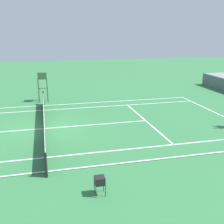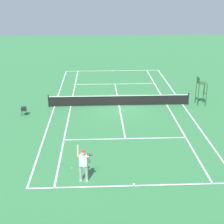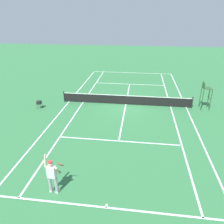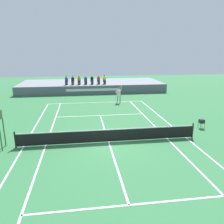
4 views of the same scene
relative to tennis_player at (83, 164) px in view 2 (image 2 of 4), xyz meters
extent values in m
plane|color=#337542|center=(-2.61, -11.27, -0.99)|extent=(80.00, 80.00, 0.00)
cube|color=#337542|center=(-2.61, -11.27, -0.98)|extent=(10.98, 23.78, 0.02)
cube|color=white|center=(-2.61, 0.62, -0.97)|extent=(10.98, 0.10, 0.01)
cube|color=white|center=(-2.61, -23.16, -0.97)|extent=(10.98, 0.10, 0.01)
cube|color=white|center=(-8.10, -11.27, -0.97)|extent=(0.10, 23.78, 0.01)
cube|color=white|center=(2.88, -11.27, -0.97)|extent=(0.10, 23.78, 0.01)
cube|color=white|center=(-6.72, -11.27, -0.97)|extent=(0.10, 23.78, 0.01)
cube|color=white|center=(1.50, -11.27, -0.97)|extent=(0.10, 23.78, 0.01)
cube|color=white|center=(-2.61, -4.87, -0.97)|extent=(8.22, 0.10, 0.01)
cube|color=white|center=(-2.61, -17.67, -0.97)|extent=(8.22, 0.10, 0.01)
cube|color=white|center=(-2.61, -11.27, -0.97)|extent=(0.10, 12.80, 0.01)
cube|color=white|center=(-2.61, 0.52, -0.97)|extent=(0.10, 0.20, 0.01)
cube|color=white|center=(-2.61, -23.06, -0.97)|extent=(0.10, 0.20, 0.01)
cylinder|color=black|center=(-8.55, -11.27, -0.46)|extent=(0.10, 0.10, 1.07)
cylinder|color=black|center=(3.33, -11.27, -0.46)|extent=(0.10, 0.10, 1.07)
cube|color=black|center=(-2.61, -11.27, -0.51)|extent=(11.78, 0.02, 0.84)
cube|color=white|center=(-2.61, -11.27, -0.09)|extent=(11.78, 0.03, 0.06)
cylinder|color=#9E9EA3|center=(0.17, 0.00, -0.53)|extent=(0.15, 0.15, 0.92)
cylinder|color=#9E9EA3|center=(-0.15, 0.03, -0.53)|extent=(0.15, 0.15, 0.92)
cube|color=white|center=(0.16, -0.06, -0.94)|extent=(0.15, 0.29, 0.10)
cube|color=white|center=(-0.16, -0.03, -0.94)|extent=(0.15, 0.29, 0.10)
cube|color=white|center=(0.01, 0.02, 0.23)|extent=(0.42, 0.28, 0.60)
sphere|color=beige|center=(0.01, 0.02, 0.70)|extent=(0.22, 0.22, 0.22)
cylinder|color=red|center=(0.01, 0.02, 0.79)|extent=(0.21, 0.21, 0.06)
cylinder|color=beige|center=(0.26, -0.04, 0.79)|extent=(0.11, 0.22, 0.61)
cylinder|color=beige|center=(-0.26, -0.06, 0.25)|extent=(0.12, 0.33, 0.56)
cylinder|color=black|center=(-0.31, -0.17, 0.12)|extent=(0.06, 0.19, 0.25)
torus|color=red|center=(-0.31, -0.35, 0.38)|extent=(0.32, 0.22, 0.26)
cylinder|color=silver|center=(-0.31, -0.35, 0.38)|extent=(0.29, 0.19, 0.22)
sphere|color=#D1E533|center=(0.72, -1.26, -0.96)|extent=(0.07, 0.07, 0.07)
cylinder|color=#2D562D|center=(-9.96, -11.62, -0.04)|extent=(0.07, 0.07, 1.90)
cylinder|color=#2D562D|center=(-9.96, -10.92, -0.04)|extent=(0.07, 0.07, 1.90)
cylinder|color=#2D562D|center=(-9.26, -11.62, -0.04)|extent=(0.07, 0.07, 1.90)
cylinder|color=#2D562D|center=(-9.26, -10.92, -0.04)|extent=(0.07, 0.07, 1.90)
cube|color=#2D562D|center=(-9.61, -11.27, 0.94)|extent=(0.70, 0.70, 0.06)
cube|color=#2D562D|center=(-9.26, -11.27, 1.21)|extent=(0.06, 0.70, 0.48)
cube|color=#2D562D|center=(-9.92, -11.27, 0.05)|extent=(0.10, 0.70, 0.04)
cube|color=black|center=(5.04, -9.45, -0.43)|extent=(0.36, 0.36, 0.28)
cylinder|color=black|center=(4.87, -9.62, -0.78)|extent=(0.02, 0.02, 0.42)
cylinder|color=black|center=(5.21, -9.62, -0.78)|extent=(0.02, 0.02, 0.42)
cylinder|color=black|center=(4.87, -9.28, -0.78)|extent=(0.02, 0.02, 0.42)
cylinder|color=black|center=(5.21, -9.28, -0.78)|extent=(0.02, 0.02, 0.42)
ellipsoid|color=#D1E533|center=(5.04, -9.45, -0.35)|extent=(0.30, 0.30, 0.12)
camera|label=1|loc=(13.71, -11.12, 4.66)|focal=44.91mm
camera|label=2|loc=(-0.80, 14.89, 8.80)|focal=52.60mm
camera|label=3|loc=(-3.76, 7.40, 6.85)|focal=34.64mm
camera|label=4|loc=(-4.34, -25.07, 4.97)|focal=35.83mm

